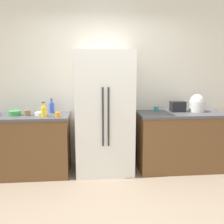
% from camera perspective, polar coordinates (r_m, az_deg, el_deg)
% --- Properties ---
extents(ground_plane, '(9.62, 9.62, 0.00)m').
position_cam_1_polar(ground_plane, '(2.91, 1.27, -23.25)').
color(ground_plane, gray).
extents(kitchen_back_panel, '(4.81, 0.10, 2.89)m').
position_cam_1_polar(kitchen_back_panel, '(4.14, -1.43, 7.64)').
color(kitchen_back_panel, silver).
rests_on(kitchen_back_panel, ground_plane).
extents(counter_left, '(1.26, 0.67, 0.92)m').
position_cam_1_polar(counter_left, '(4.01, -18.70, -7.16)').
color(counter_left, brown).
rests_on(counter_left, ground_plane).
extents(counter_right, '(1.40, 0.67, 0.92)m').
position_cam_1_polar(counter_right, '(4.17, 15.47, -6.37)').
color(counter_right, brown).
rests_on(counter_right, ground_plane).
extents(refrigerator, '(0.87, 0.66, 1.87)m').
position_cam_1_polar(refrigerator, '(3.80, -1.81, -0.28)').
color(refrigerator, white).
rests_on(refrigerator, ground_plane).
extents(toaster, '(0.23, 0.16, 0.17)m').
position_cam_1_polar(toaster, '(4.14, 14.90, 1.23)').
color(toaster, black).
rests_on(toaster, counter_right).
extents(rice_cooker, '(0.24, 0.24, 0.28)m').
position_cam_1_polar(rice_cooker, '(4.23, 18.98, 1.84)').
color(rice_cooker, silver).
rests_on(rice_cooker, counter_right).
extents(bottle_a, '(0.08, 0.08, 0.22)m').
position_cam_1_polar(bottle_a, '(3.66, -15.45, 0.19)').
color(bottle_a, yellow).
rests_on(bottle_a, counter_left).
extents(bottle_b, '(0.08, 0.08, 0.23)m').
position_cam_1_polar(bottle_b, '(4.02, -13.72, 1.04)').
color(bottle_b, blue).
rests_on(bottle_b, counter_left).
extents(cup_a, '(0.08, 0.08, 0.07)m').
position_cam_1_polar(cup_a, '(3.63, -12.38, -0.57)').
color(cup_a, orange).
rests_on(cup_a, counter_left).
extents(cup_b, '(0.09, 0.09, 0.08)m').
position_cam_1_polar(cup_b, '(3.85, -18.89, -0.21)').
color(cup_b, brown).
rests_on(cup_b, counter_left).
extents(cup_d, '(0.07, 0.07, 0.08)m').
position_cam_1_polar(cup_d, '(4.11, 10.15, 0.70)').
color(cup_d, teal).
rests_on(cup_d, counter_right).
extents(bowl_a, '(0.18, 0.18, 0.05)m').
position_cam_1_polar(bowl_a, '(3.84, -16.02, -0.35)').
color(bowl_a, white).
rests_on(bowl_a, counter_left).
extents(bowl_b, '(0.18, 0.18, 0.07)m').
position_cam_1_polar(bowl_b, '(3.95, -21.54, -0.22)').
color(bowl_b, green).
rests_on(bowl_b, counter_left).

